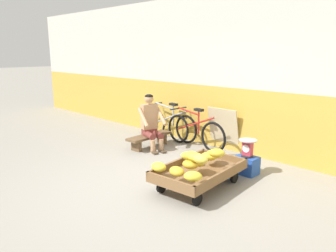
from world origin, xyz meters
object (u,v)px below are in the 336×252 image
Objects in this scene: weighing_scale at (248,148)px; sign_board at (224,129)px; bicycle_near_left at (170,124)px; bicycle_far_left at (195,131)px; plastic_crate at (247,165)px; vendor_seated at (151,122)px; low_bench at (149,138)px; shopping_bag at (226,171)px; banana_cart at (199,172)px.

weighing_scale is 1.41m from sign_board.
bicycle_near_left is 0.88m from bicycle_far_left.
bicycle_far_left is at bearing 160.49° from plastic_crate.
vendor_seated is at bearing -131.76° from bicycle_far_left.
shopping_bag is (2.18, -0.31, -0.08)m from low_bench.
sign_board is (1.39, 0.16, 0.09)m from bicycle_near_left.
banana_cart is 5.02× the size of weighing_scale.
bicycle_near_left is (-2.49, 0.72, -0.10)m from weighing_scale.
banana_cart is at bearing -101.44° from weighing_scale.
vendor_seated reaches higher than plastic_crate.
low_bench is 0.67× the size of bicycle_near_left.
weighing_scale reaches higher than low_bench.
banana_cart is 1.71× the size of sign_board.
sign_board reaches higher than low_bench.
vendor_seated is 0.90m from bicycle_near_left.
plastic_crate is 0.30m from weighing_scale.
banana_cart is 1.32× the size of vendor_seated.
bicycle_far_left reaches higher than plastic_crate.
weighing_scale is 1.73m from bicycle_far_left.
bicycle_near_left is 1.00× the size of bicycle_far_left.
vendor_seated is 0.69× the size of bicycle_far_left.
bicycle_far_left is at bearing -9.46° from bicycle_near_left.
bicycle_far_left reaches higher than weighing_scale.
low_bench is at bearing -177.86° from plastic_crate.
low_bench is 2.20m from shopping_bag.
weighing_scale is at bearing 78.56° from banana_cart.
plastic_crate is at bearing 78.57° from banana_cart.
banana_cart is 6.28× the size of shopping_bag.
bicycle_far_left is (0.87, -0.14, 0.00)m from bicycle_near_left.
bicycle_far_left is at bearing -149.95° from sign_board.
bicycle_far_left is (-1.42, 1.57, 0.11)m from banana_cart.
low_bench is 1.26× the size of sign_board.
bicycle_far_left is at bearing 146.77° from shopping_bag.
vendor_seated is at bearing -19.39° from low_bench.
banana_cart is 4.19× the size of plastic_crate.
shopping_bag is at bearing 84.63° from banana_cart.
sign_board is (-0.90, 1.87, 0.20)m from banana_cart.
banana_cart is 1.02m from plastic_crate.
weighing_scale is (2.32, 0.09, 0.25)m from low_bench.
banana_cart is at bearing -47.85° from bicycle_far_left.
low_bench is at bearing 171.98° from shopping_bag.
sign_board reaches higher than bicycle_near_left.
vendor_seated is at bearing 172.45° from shopping_bag.
banana_cart is 0.91× the size of bicycle_far_left.
low_bench is 2.34m from weighing_scale.
weighing_scale is at bearing -90.00° from plastic_crate.
bicycle_near_left reaches higher than plastic_crate.
sign_board is (1.22, 0.96, 0.24)m from low_bench.
weighing_scale is at bearing -38.55° from sign_board.
vendor_seated reaches higher than bicycle_near_left.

